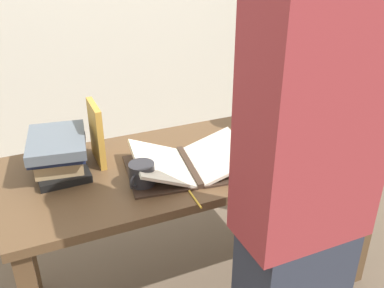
{
  "coord_description": "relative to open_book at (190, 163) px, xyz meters",
  "views": [
    {
      "loc": [
        -0.66,
        -1.43,
        1.58
      ],
      "look_at": [
        -0.05,
        -0.03,
        0.81
      ],
      "focal_mm": 40.0,
      "sensor_mm": 36.0,
      "label": 1
    }
  ],
  "objects": [
    {
      "name": "ground_plane",
      "position": [
        0.08,
        0.08,
        -0.75
      ],
      "size": [
        12.0,
        12.0,
        0.0
      ],
      "primitive_type": "plane",
      "color": "brown"
    },
    {
      "name": "reading_desk",
      "position": [
        0.08,
        0.08,
        -0.12
      ],
      "size": [
        1.57,
        0.64,
        0.73
      ],
      "color": "brown",
      "rests_on": "ground_plane"
    },
    {
      "name": "open_book",
      "position": [
        0.0,
        0.0,
        0.0
      ],
      "size": [
        0.53,
        0.39,
        0.09
      ],
      "rotation": [
        0.0,
        0.0,
        -0.13
      ],
      "color": "#38281E",
      "rests_on": "reading_desk"
    },
    {
      "name": "book_stack_tall",
      "position": [
        -0.47,
        0.19,
        0.05
      ],
      "size": [
        0.25,
        0.32,
        0.15
      ],
      "color": "black",
      "rests_on": "reading_desk"
    },
    {
      "name": "book_standing_upright",
      "position": [
        -0.31,
        0.21,
        0.1
      ],
      "size": [
        0.03,
        0.18,
        0.25
      ],
      "rotation": [
        0.0,
        0.0,
        -0.01
      ],
      "color": "#BC8933",
      "rests_on": "reading_desk"
    },
    {
      "name": "reading_lamp",
      "position": [
        0.54,
        0.17,
        0.28
      ],
      "size": [
        0.16,
        0.16,
        0.39
      ],
      "color": "#2D2D33",
      "rests_on": "reading_desk"
    },
    {
      "name": "coffee_mug",
      "position": [
        -0.21,
        -0.05,
        0.02
      ],
      "size": [
        0.11,
        0.1,
        0.09
      ],
      "rotation": [
        0.0,
        0.0,
        3.86
      ],
      "color": "#28282D",
      "rests_on": "reading_desk"
    },
    {
      "name": "pencil",
      "position": [
        -0.07,
        -0.19,
        -0.02
      ],
      "size": [
        0.01,
        0.17,
        0.01
      ],
      "rotation": [
        0.0,
        0.0,
        -0.03
      ],
      "color": "gold",
      "rests_on": "reading_desk"
    },
    {
      "name": "person_reader",
      "position": [
        0.09,
        -0.57,
        0.09
      ],
      "size": [
        0.36,
        0.23,
        1.68
      ],
      "rotation": [
        0.0,
        0.0,
        3.14
      ],
      "color": "#2D3342",
      "rests_on": "ground_plane"
    }
  ]
}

